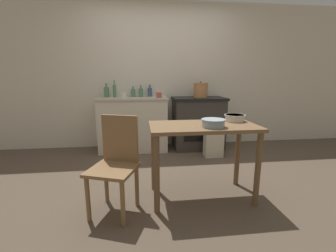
{
  "coord_description": "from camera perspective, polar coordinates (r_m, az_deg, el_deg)",
  "views": [
    {
      "loc": [
        -0.37,
        -2.58,
        1.25
      ],
      "look_at": [
        0.0,
        0.42,
        0.6
      ],
      "focal_mm": 24.0,
      "sensor_mm": 36.0,
      "label": 1
    }
  ],
  "objects": [
    {
      "name": "counter_cabinet",
      "position": [
        3.95,
        -8.83,
        0.49
      ],
      "size": [
        1.18,
        0.56,
        0.92
      ],
      "color": "beige",
      "rests_on": "ground_plane"
    },
    {
      "name": "stove",
      "position": [
        4.06,
        7.61,
        0.8
      ],
      "size": [
        0.91,
        0.59,
        0.91
      ],
      "color": "#38332D",
      "rests_on": "ground_plane"
    },
    {
      "name": "bottle_mid_left",
      "position": [
        4.07,
        -15.35,
        8.39
      ],
      "size": [
        0.08,
        0.08,
        0.24
      ],
      "color": "#517F5B",
      "rests_on": "counter_cabinet"
    },
    {
      "name": "ground_plane",
      "position": [
        2.89,
        1.04,
        -13.49
      ],
      "size": [
        14.0,
        14.0,
        0.0
      ],
      "primitive_type": "plane",
      "color": "brown"
    },
    {
      "name": "mixing_bowl_small",
      "position": [
        2.53,
        16.58,
        2.09
      ],
      "size": [
        0.22,
        0.22,
        0.07
      ],
      "color": "silver",
      "rests_on": "work_table"
    },
    {
      "name": "bottle_center_left",
      "position": [
        4.07,
        -4.62,
        8.63
      ],
      "size": [
        0.08,
        0.08,
        0.21
      ],
      "color": "#3D5675",
      "rests_on": "counter_cabinet"
    },
    {
      "name": "flour_sack",
      "position": [
        3.7,
        11.44,
        -4.6
      ],
      "size": [
        0.28,
        0.2,
        0.4
      ],
      "primitive_type": "cube",
      "color": "beige",
      "rests_on": "ground_plane"
    },
    {
      "name": "cup_mid_right",
      "position": [
        3.8,
        -2.32,
        7.85
      ],
      "size": [
        0.09,
        0.09,
        0.09
      ],
      "primitive_type": "cylinder",
      "color": "#B74C42",
      "rests_on": "counter_cabinet"
    },
    {
      "name": "stock_pot",
      "position": [
        3.99,
        8.31,
        9.0
      ],
      "size": [
        0.25,
        0.25,
        0.27
      ],
      "color": "#B77A47",
      "rests_on": "stove"
    },
    {
      "name": "bottle_left",
      "position": [
        4.02,
        -6.88,
        8.49
      ],
      "size": [
        0.07,
        0.07,
        0.2
      ],
      "color": "#517F5B",
      "rests_on": "counter_cabinet"
    },
    {
      "name": "bottle_center",
      "position": [
        4.0,
        -13.42,
        8.73
      ],
      "size": [
        0.06,
        0.06,
        0.29
      ],
      "color": "#517F5B",
      "rests_on": "counter_cabinet"
    },
    {
      "name": "mixing_bowl_large",
      "position": [
        2.18,
        11.44,
        0.87
      ],
      "size": [
        0.23,
        0.23,
        0.08
      ],
      "color": "#93A8B2",
      "rests_on": "work_table"
    },
    {
      "name": "cup_center_right",
      "position": [
        3.75,
        -11.28,
        7.61
      ],
      "size": [
        0.08,
        0.08,
        0.09
      ],
      "primitive_type": "cylinder",
      "color": "silver",
      "rests_on": "counter_cabinet"
    },
    {
      "name": "wall_back",
      "position": [
        4.18,
        -1.97,
        12.49
      ],
      "size": [
        8.0,
        0.07,
        2.55
      ],
      "color": "beige",
      "rests_on": "ground_plane"
    },
    {
      "name": "bottle_far_left",
      "position": [
        4.04,
        -8.85,
        8.35
      ],
      "size": [
        0.07,
        0.07,
        0.18
      ],
      "color": "#517F5B",
      "rests_on": "counter_cabinet"
    },
    {
      "name": "chair",
      "position": [
        2.18,
        -13.1,
        -8.81
      ],
      "size": [
        0.51,
        0.51,
        0.91
      ],
      "rotation": [
        0.0,
        0.0,
        -0.35
      ],
      "color": "olive",
      "rests_on": "ground_plane"
    },
    {
      "name": "work_table",
      "position": [
        2.31,
        8.85,
        -3.07
      ],
      "size": [
        1.08,
        0.56,
        0.79
      ],
      "color": "brown",
      "rests_on": "ground_plane"
    }
  ]
}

